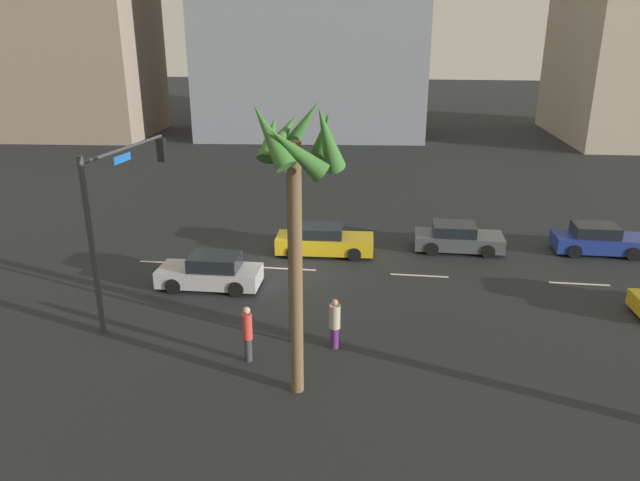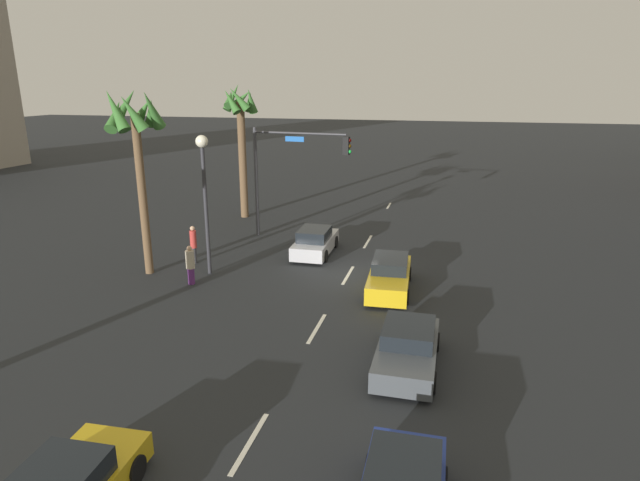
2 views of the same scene
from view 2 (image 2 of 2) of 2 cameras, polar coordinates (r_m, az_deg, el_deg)
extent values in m
plane|color=#232628|center=(24.99, 3.06, -3.73)|extent=(220.00, 220.00, 0.00)
cube|color=silver|center=(14.32, -7.56, -20.75)|extent=(2.46, 0.14, 0.01)
cube|color=silver|center=(19.73, -0.34, -9.43)|extent=(2.50, 0.14, 0.01)
cube|color=silver|center=(24.95, 3.04, -3.74)|extent=(2.51, 0.14, 0.01)
cube|color=silver|center=(30.26, 5.17, -0.12)|extent=(2.58, 0.14, 0.01)
cube|color=silver|center=(39.43, 7.43, 3.74)|extent=(1.99, 0.14, 0.01)
cylinder|color=black|center=(14.43, -25.27, -20.53)|extent=(0.65, 0.25, 0.64)
cylinder|color=black|center=(13.63, -19.28, -22.21)|extent=(0.65, 0.25, 0.64)
cube|color=gold|center=(23.18, 7.47, -4.10)|extent=(4.66, 1.92, 0.74)
cube|color=black|center=(23.23, 7.58, -2.43)|extent=(2.27, 1.59, 0.50)
cylinder|color=black|center=(21.91, 9.26, -6.03)|extent=(0.65, 0.25, 0.64)
cylinder|color=black|center=(22.00, 5.14, -5.77)|extent=(0.65, 0.25, 0.64)
cylinder|color=black|center=(24.55, 9.52, -3.52)|extent=(0.65, 0.25, 0.64)
cylinder|color=black|center=(24.63, 5.86, -3.31)|extent=(0.65, 0.25, 0.64)
cube|color=#474C51|center=(17.31, 9.36, -11.80)|extent=(4.19, 1.81, 0.66)
cube|color=black|center=(17.27, 9.53, -9.71)|extent=(2.01, 1.59, 0.50)
cylinder|color=black|center=(16.24, 11.99, -14.71)|extent=(0.64, 0.22, 0.64)
cylinder|color=black|center=(16.35, 5.84, -14.18)|extent=(0.64, 0.22, 0.64)
cylinder|color=black|center=(18.52, 12.38, -10.60)|extent=(0.64, 0.22, 0.64)
cylinder|color=black|center=(18.61, 7.06, -10.18)|extent=(0.64, 0.22, 0.64)
cube|color=black|center=(11.64, 8.93, -23.84)|extent=(2.03, 1.49, 0.54)
cylinder|color=black|center=(12.96, 12.97, -23.93)|extent=(0.64, 0.23, 0.64)
cylinder|color=black|center=(13.02, 5.47, -23.31)|extent=(0.64, 0.23, 0.64)
cube|color=#B7B7BC|center=(27.93, -0.49, -0.41)|extent=(4.23, 1.78, 0.69)
cube|color=black|center=(27.52, -0.62, 0.69)|extent=(2.05, 1.53, 0.57)
cylinder|color=black|center=(29.38, -1.40, 0.07)|extent=(0.64, 0.23, 0.64)
cylinder|color=black|center=(29.04, 1.64, -0.13)|extent=(0.64, 0.23, 0.64)
cylinder|color=black|center=(26.98, -2.78, -1.46)|extent=(0.64, 0.23, 0.64)
cylinder|color=black|center=(26.61, 0.52, -1.70)|extent=(0.64, 0.23, 0.64)
cylinder|color=#38383D|center=(30.99, -6.87, 6.20)|extent=(0.20, 0.20, 6.29)
cylinder|color=#38383D|center=(29.49, -2.26, 11.46)|extent=(0.65, 5.39, 0.12)
cube|color=black|center=(28.65, 2.85, 10.15)|extent=(0.35, 0.35, 0.95)
sphere|color=#360503|center=(28.56, 3.21, 10.72)|extent=(0.20, 0.20, 0.20)
sphere|color=#392605|center=(28.60, 3.20, 10.12)|extent=(0.20, 0.20, 0.20)
sphere|color=green|center=(28.63, 3.19, 9.53)|extent=(0.20, 0.20, 0.20)
cube|color=#1959B2|center=(29.63, -2.75, 10.86)|extent=(0.15, 1.10, 0.28)
cylinder|color=#2D2D33|center=(24.90, -12.15, 2.95)|extent=(0.18, 0.18, 5.91)
sphere|color=#F2EACC|center=(24.36, -12.61, 10.37)|extent=(0.56, 0.56, 0.56)
cylinder|color=#333338|center=(27.21, -13.38, -1.57)|extent=(0.26, 0.26, 0.80)
cylinder|color=#BF3833|center=(26.96, -13.50, 0.14)|extent=(0.34, 0.34, 0.88)
sphere|color=tan|center=(26.81, -13.58, 1.28)|extent=(0.24, 0.24, 0.24)
cylinder|color=#59266B|center=(24.44, -13.69, -3.73)|extent=(0.41, 0.41, 0.75)
cylinder|color=#B2A58C|center=(24.19, -13.81, -1.99)|extent=(0.55, 0.55, 0.82)
sphere|color=tan|center=(24.03, -13.90, -0.82)|extent=(0.22, 0.22, 0.22)
cylinder|color=brown|center=(35.49, -8.33, 8.48)|extent=(0.51, 0.51, 7.55)
cone|color=#38702D|center=(35.81, -8.37, 14.92)|extent=(0.79, 1.44, 1.29)
cone|color=#38702D|center=(35.96, -9.40, 14.98)|extent=(1.48, 1.29, 1.88)
cone|color=#38702D|center=(35.31, -9.69, 14.84)|extent=(1.45, 0.79, 1.28)
cone|color=#38702D|center=(34.57, -9.56, 14.56)|extent=(1.02, 1.53, 1.66)
cone|color=#38702D|center=(34.36, -8.76, 14.85)|extent=(0.94, 1.55, 1.61)
cone|color=#38702D|center=(34.79, -7.45, 14.69)|extent=(1.19, 0.69, 1.65)
cone|color=#38702D|center=(35.36, -7.59, 14.59)|extent=(1.15, 1.09, 1.37)
cylinder|color=brown|center=(25.55, -18.57, 4.52)|extent=(0.38, 0.38, 7.41)
cone|color=#38702D|center=(25.57, -18.51, 13.07)|extent=(0.67, 1.23, 1.30)
cone|color=#38702D|center=(25.87, -20.28, 13.39)|extent=(1.56, 1.25, 1.74)
cone|color=#38702D|center=(25.41, -21.19, 12.47)|extent=(1.75, 0.92, 1.55)
cone|color=#38702D|center=(24.51, -21.16, 12.94)|extent=(0.99, 1.55, 1.92)
cone|color=#38702D|center=(24.30, -19.53, 12.81)|extent=(1.10, 1.40, 1.67)
cone|color=#38702D|center=(24.59, -17.63, 13.29)|extent=(1.47, 0.60, 1.80)
cone|color=#38702D|center=(25.14, -17.72, 13.05)|extent=(1.42, 1.24, 1.43)
camera|label=1|loc=(33.91, -44.66, 14.41)|focal=33.08mm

